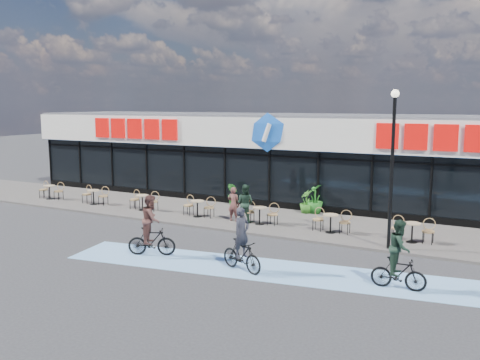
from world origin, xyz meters
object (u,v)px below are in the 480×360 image
at_px(bistro_set_0, 51,190).
at_px(cyclist_a, 242,249).
at_px(patron_right, 245,203).
at_px(patron_left, 234,204).
at_px(cyclist_b, 399,260).
at_px(potted_plant_right, 315,199).
at_px(lamp_post, 392,157).
at_px(potted_plant_left, 233,194).
at_px(potted_plant_mid, 306,202).

relative_size(bistro_set_0, cyclist_a, 0.76).
bearing_deg(patron_right, bistro_set_0, 1.34).
distance_m(patron_left, cyclist_b, 9.25).
bearing_deg(potted_plant_right, cyclist_b, -56.95).
bearing_deg(patron_right, cyclist_b, 147.28).
xyz_separation_m(lamp_post, patron_left, (-6.86, 1.20, -2.52)).
bearing_deg(potted_plant_right, cyclist_a, -85.93).
height_order(potted_plant_left, patron_right, patron_right).
bearing_deg(potted_plant_left, bistro_set_0, -162.49).
height_order(patron_left, cyclist_a, cyclist_a).
bearing_deg(cyclist_a, bistro_set_0, 158.69).
xyz_separation_m(potted_plant_right, patron_right, (-2.09, -3.09, 0.15)).
relative_size(potted_plant_mid, patron_right, 0.66).
bearing_deg(lamp_post, cyclist_b, -74.91).
xyz_separation_m(bistro_set_0, cyclist_a, (14.40, -5.62, 0.17)).
bearing_deg(potted_plant_mid, patron_right, -120.84).
bearing_deg(cyclist_a, potted_plant_right, 94.07).
distance_m(patron_right, cyclist_b, 8.86).
relative_size(lamp_post, potted_plant_left, 4.98).
height_order(bistro_set_0, potted_plant_left, potted_plant_left).
distance_m(cyclist_a, cyclist_b, 4.67).
bearing_deg(bistro_set_0, patron_left, -0.45).
relative_size(potted_plant_left, cyclist_b, 0.56).
distance_m(lamp_post, potted_plant_mid, 6.80).
bearing_deg(lamp_post, bistro_set_0, 175.92).
bearing_deg(cyclist_a, potted_plant_left, 119.60).
relative_size(bistro_set_0, patron_left, 1.02).
relative_size(cyclist_a, cyclist_b, 1.01).
xyz_separation_m(potted_plant_right, cyclist_a, (0.62, -8.70, -0.05)).
distance_m(lamp_post, potted_plant_right, 6.62).
distance_m(potted_plant_left, potted_plant_mid, 3.92).
bearing_deg(cyclist_a, cyclist_b, 7.80).
distance_m(bistro_set_0, patron_left, 11.18).
height_order(bistro_set_0, potted_plant_mid, potted_plant_mid).
distance_m(lamp_post, cyclist_a, 6.24).
bearing_deg(potted_plant_left, potted_plant_right, 1.10).
bearing_deg(potted_plant_left, patron_right, -54.04).
height_order(potted_plant_left, potted_plant_right, potted_plant_right).
bearing_deg(cyclist_b, lamp_post, 105.09).
bearing_deg(patron_right, patron_left, 9.95).
xyz_separation_m(bistro_set_0, cyclist_b, (19.03, -4.98, 0.31)).
height_order(bistro_set_0, patron_right, patron_right).
distance_m(potted_plant_mid, cyclist_b, 9.67).
xyz_separation_m(potted_plant_left, cyclist_a, (4.89, -8.61, 0.07)).
bearing_deg(potted_plant_mid, cyclist_b, -54.63).
xyz_separation_m(patron_left, cyclist_a, (3.23, -5.53, -0.13)).
relative_size(potted_plant_left, patron_right, 0.68).
bearing_deg(lamp_post, potted_plant_left, 153.33).
distance_m(potted_plant_left, patron_right, 3.73).
relative_size(bistro_set_0, potted_plant_mid, 1.42).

